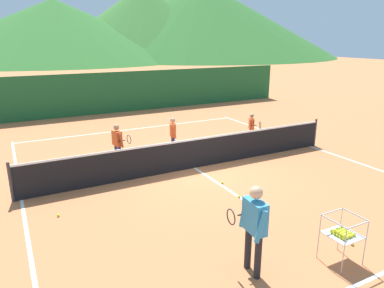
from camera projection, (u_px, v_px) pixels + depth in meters
The scene contains 20 objects.
ground_plane at pixel (194, 168), 11.39m from camera, with size 120.00×120.00×0.00m, color #C67042.
line_baseline_near at pixel (367, 280), 6.10m from camera, with size 10.07×0.08×0.01m, color white.
line_baseline_far at pixel (135, 129), 16.25m from camera, with size 10.07×0.08×0.01m, color white.
line_sideline_west at pixel (21, 200), 9.13m from camera, with size 0.08×11.98×0.01m, color white.
line_sideline_east at pixel (310, 146), 13.64m from camera, with size 0.08×11.98×0.01m, color white.
line_service_center at pixel (194, 168), 11.38m from camera, with size 0.08×5.34×0.01m, color white.
tennis_net at pixel (194, 153), 11.24m from camera, with size 10.52×0.08×1.05m.
instructor at pixel (254, 222), 6.04m from camera, with size 0.43×0.77×1.65m.
student_0 at pixel (118, 141), 11.39m from camera, with size 0.49×0.62×1.37m.
student_1 at pixel (173, 132), 12.56m from camera, with size 0.37×0.53×1.32m.
student_2 at pixel (252, 126), 13.76m from camera, with size 0.40×0.68×1.20m.
ball_cart at pixel (342, 233), 6.46m from camera, with size 0.58×0.58×0.90m.
tennis_ball_1 at pixel (222, 183), 10.14m from camera, with size 0.07×0.07×0.07m, color yellow.
tennis_ball_4 at pixel (352, 244), 7.13m from camera, with size 0.07×0.07×0.07m, color yellow.
tennis_ball_5 at pixel (58, 215), 8.27m from camera, with size 0.07×0.07×0.07m, color yellow.
tennis_ball_8 at pixel (239, 196), 9.26m from camera, with size 0.07×0.07×0.07m, color yellow.
windscreen_fence at pixel (109, 93), 19.38m from camera, with size 22.16×0.08×2.22m, color #1E5B2D.
hill_0 at pixel (144, 21), 73.39m from camera, with size 41.50×41.50×14.47m, color #38702D.
hill_1 at pixel (55, 29), 66.68m from camera, with size 51.32×51.32×10.97m, color #2D6628.
hill_2 at pixel (200, 19), 78.77m from camera, with size 58.59×58.59×15.96m, color #2D6628.
Camera 1 is at (-5.07, -9.41, 3.99)m, focal length 33.37 mm.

